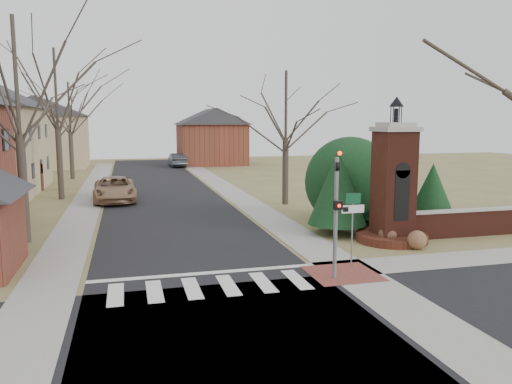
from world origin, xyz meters
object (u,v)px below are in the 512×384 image
object	(u,v)px
traffic_signal_pole	(336,205)
distant_car	(177,160)
brick_gate_monument	(393,194)
pickup_truck	(115,189)
sign_post	(353,214)

from	to	relation	value
traffic_signal_pole	distant_car	world-z (taller)	traffic_signal_pole
brick_gate_monument	pickup_truck	xyz separation A→B (m)	(-12.36, 15.11, -1.34)
sign_post	pickup_truck	xyz separation A→B (m)	(-8.95, 18.12, -1.12)
traffic_signal_pole	pickup_truck	bearing A→B (deg)	111.40
traffic_signal_pole	pickup_truck	xyz separation A→B (m)	(-7.66, 19.53, -1.76)
traffic_signal_pole	pickup_truck	world-z (taller)	traffic_signal_pole
pickup_truck	distant_car	world-z (taller)	pickup_truck
sign_post	pickup_truck	distance (m)	20.24
distant_car	brick_gate_monument	bearing A→B (deg)	96.07
brick_gate_monument	pickup_truck	world-z (taller)	brick_gate_monument
brick_gate_monument	pickup_truck	bearing A→B (deg)	129.27
traffic_signal_pole	sign_post	world-z (taller)	traffic_signal_pole
traffic_signal_pole	brick_gate_monument	distance (m)	6.47
sign_post	distant_car	bearing A→B (deg)	92.90
sign_post	brick_gate_monument	size ratio (longest dim) A/B	0.42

